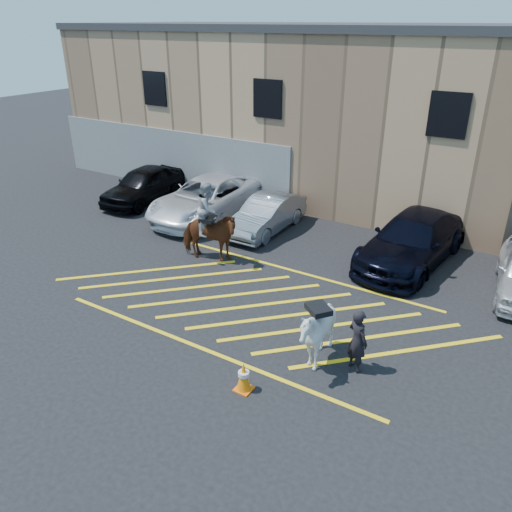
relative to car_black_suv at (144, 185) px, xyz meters
The scene contains 11 objects.
ground 10.31m from the car_black_suv, 27.63° to the right, with size 90.00×90.00×0.00m, color black.
car_black_suv is the anchor object (origin of this frame).
car_white_pickup 3.57m from the car_black_suv, ahead, with size 2.66×5.77×1.60m, color white.
car_silver_sedan 6.47m from the car_black_suv, ahead, with size 1.43×4.09×1.35m, color gray.
car_blue_suv 12.03m from the car_black_suv, ahead, with size 2.26×5.57×1.62m, color black.
handler 14.07m from the car_black_suv, 26.51° to the right, with size 0.58×0.38×1.59m, color black.
warehouse 11.97m from the car_black_suv, 38.44° to the left, with size 32.42×10.20×7.30m.
hatching_zone 10.46m from the car_black_suv, 29.09° to the right, with size 12.60×5.12×0.01m.
mounted_bay 7.01m from the car_black_suv, 28.62° to the right, with size 2.27×1.46×2.77m.
saddled_white 13.42m from the car_black_suv, 29.34° to the right, with size 2.02×2.05×1.69m.
traffic_cone 13.59m from the car_black_suv, 37.62° to the right, with size 0.38×0.38×0.73m.
Camera 1 is at (6.52, -10.84, 7.52)m, focal length 35.00 mm.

